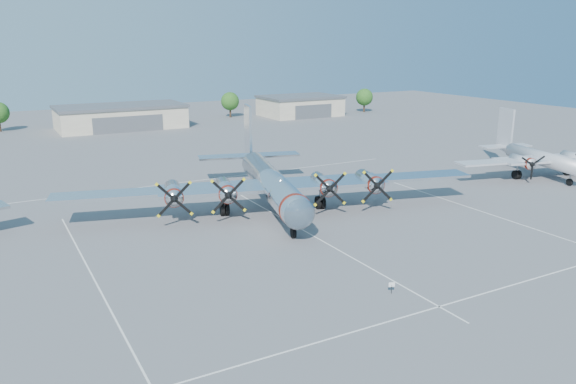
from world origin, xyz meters
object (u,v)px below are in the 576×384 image
hangar_east (300,106)px  tree_east (230,101)px  tree_far_east (364,97)px  info_placard (392,286)px  hangar_center (121,117)px  twin_engine_east (537,175)px  main_bomber_b29 (270,207)px

hangar_east → tree_east: bearing=161.5°
tree_far_east → info_placard: (-69.72, -98.44, -3.54)m
hangar_center → twin_engine_east: size_ratio=0.99×
hangar_east → twin_engine_east: (-4.28, -78.55, -2.71)m
hangar_east → tree_far_east: (20.00, -1.96, 1.51)m
tree_far_east → main_bomber_b29: (-67.17, -72.08, -4.22)m
hangar_center → info_placard: hangar_center is taller
hangar_east → tree_east: size_ratio=3.10×
info_placard → hangar_center: bearing=110.1°
tree_far_east → info_placard: size_ratio=6.81×
main_bomber_b29 → hangar_center: bearing=105.6°
hangar_center → tree_far_east: size_ratio=4.31×
tree_far_east → twin_engine_east: bearing=-107.6°
tree_east → main_bomber_b29: bearing=-110.0°
hangar_center → tree_east: bearing=11.4°
hangar_center → hangar_east: bearing=0.0°
tree_east → twin_engine_east: tree_east is taller
tree_east → tree_far_east: same height
info_placard → main_bomber_b29: bearing=105.6°
hangar_east → info_placard: 112.06m
hangar_center → info_placard: 100.44m
tree_east → info_placard: 111.12m
hangar_center → twin_engine_east: 89.93m
tree_east → twin_engine_east: bearing=-80.8°
tree_east → main_bomber_b29: 85.33m
hangar_east → main_bomber_b29: 87.83m
hangar_center → tree_east: size_ratio=4.31×
hangar_east → tree_east: (-18.00, 6.04, 1.51)m
hangar_east → tree_east: tree_east is taller
main_bomber_b29 → twin_engine_east: (42.88, -4.50, 0.00)m
hangar_center → hangar_east: same height
tree_far_east → twin_engine_east: size_ratio=0.23×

